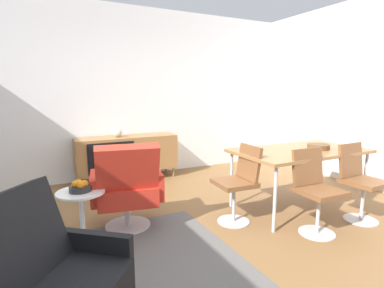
{
  "coord_description": "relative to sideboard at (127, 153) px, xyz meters",
  "views": [
    {
      "loc": [
        -1.19,
        -2.45,
        1.44
      ],
      "look_at": [
        0.41,
        0.72,
        0.81
      ],
      "focal_mm": 28.16,
      "sensor_mm": 36.0,
      "label": 1
    }
  ],
  "objects": [
    {
      "name": "ground_plane",
      "position": [
        -0.03,
        -2.3,
        -0.44
      ],
      "size": [
        8.32,
        8.32,
        0.0
      ],
      "primitive_type": "plane",
      "color": "brown"
    },
    {
      "name": "wall_back",
      "position": [
        -0.03,
        0.3,
        0.96
      ],
      "size": [
        6.8,
        0.12,
        2.8
      ],
      "primitive_type": "cube",
      "color": "white",
      "rests_on": "ground_plane"
    },
    {
      "name": "sideboard",
      "position": [
        0.0,
        0.0,
        0.0
      ],
      "size": [
        1.6,
        0.45,
        0.72
      ],
      "color": "olive",
      "rests_on": "ground_plane"
    },
    {
      "name": "vase_cobalt",
      "position": [
        -0.14,
        0.0,
        0.36
      ],
      "size": [
        0.15,
        0.15,
        0.15
      ],
      "color": "beige",
      "rests_on": "sideboard"
    },
    {
      "name": "dining_table",
      "position": [
        1.57,
        -2.14,
        0.26
      ],
      "size": [
        1.6,
        0.9,
        0.74
      ],
      "color": "olive",
      "rests_on": "ground_plane"
    },
    {
      "name": "wooden_bowl_on_table",
      "position": [
        1.79,
        -2.22,
        0.33
      ],
      "size": [
        0.26,
        0.26,
        0.06
      ],
      "primitive_type": "cylinder",
      "color": "brown",
      "rests_on": "dining_table"
    },
    {
      "name": "dining_chair_front_left",
      "position": [
        1.22,
        -2.7,
        0.03
      ],
      "size": [
        0.42,
        0.44,
        0.86
      ],
      "color": "brown",
      "rests_on": "ground_plane"
    },
    {
      "name": "dining_chair_front_right",
      "position": [
        1.92,
        -2.7,
        0.03
      ],
      "size": [
        0.42,
        0.44,
        0.86
      ],
      "color": "brown",
      "rests_on": "ground_plane"
    },
    {
      "name": "dining_chair_near_window",
      "position": [
        0.68,
        -2.14,
        0.03
      ],
      "size": [
        0.45,
        0.42,
        0.86
      ],
      "color": "brown",
      "rests_on": "ground_plane"
    },
    {
      "name": "lounge_chair_red",
      "position": [
        -0.47,
        -1.78,
        0.03
      ],
      "size": [
        0.8,
        0.75,
        0.95
      ],
      "color": "red",
      "rests_on": "ground_plane"
    },
    {
      "name": "armchair_black_shell",
      "position": [
        -1.26,
        -3.18,
        0.03
      ],
      "size": [
        0.9,
        0.91,
        0.95
      ],
      "color": "black",
      "rests_on": "ground_plane"
    },
    {
      "name": "side_table_round",
      "position": [
        -0.94,
        -1.89,
        -0.12
      ],
      "size": [
        0.44,
        0.44,
        0.52
      ],
      "color": "white",
      "rests_on": "ground_plane"
    },
    {
      "name": "fruit_bowl",
      "position": [
        -0.94,
        -1.89,
        0.12
      ],
      "size": [
        0.2,
        0.2,
        0.11
      ],
      "color": "#262628",
      "rests_on": "side_table_round"
    },
    {
      "name": "area_rug",
      "position": [
        -0.83,
        -2.47,
        -0.44
      ],
      "size": [
        2.2,
        1.7,
        0.01
      ],
      "primitive_type": "cube",
      "color": "#595654",
      "rests_on": "ground_plane"
    }
  ]
}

